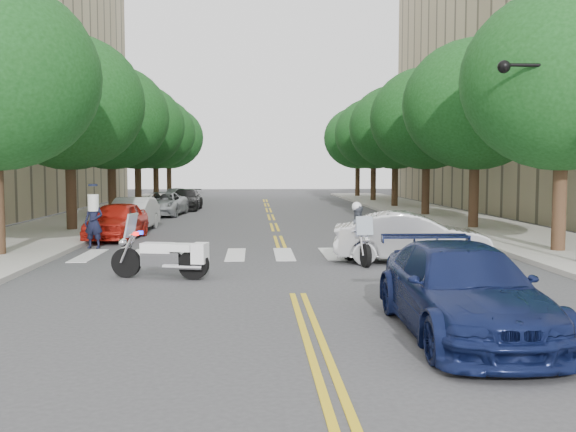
{
  "coord_description": "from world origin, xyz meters",
  "views": [
    {
      "loc": [
        -0.96,
        -13.97,
        2.79
      ],
      "look_at": [
        0.09,
        5.74,
        1.3
      ],
      "focal_mm": 40.0,
      "sensor_mm": 36.0,
      "label": 1
    }
  ],
  "objects": [
    {
      "name": "sedan_blue",
      "position": [
        2.5,
        -3.6,
        0.75
      ],
      "size": [
        2.14,
        5.18,
        1.5
      ],
      "primitive_type": "imported",
      "rotation": [
        0.0,
        0.0,
        -0.01
      ],
      "color": "#101A46",
      "rests_on": "ground"
    },
    {
      "name": "parked_car_a",
      "position": [
        -6.3,
        11.2,
        0.74
      ],
      "size": [
        2.07,
        4.44,
        1.47
      ],
      "primitive_type": "imported",
      "rotation": [
        0.0,
        0.0,
        -0.08
      ],
      "color": "red",
      "rests_on": "ground"
    },
    {
      "name": "tree_r_0",
      "position": [
        8.8,
        6.0,
        5.55
      ],
      "size": [
        6.4,
        6.4,
        8.45
      ],
      "color": "#382316",
      "rests_on": "ground"
    },
    {
      "name": "tree_l_2",
      "position": [
        -8.8,
        22.0,
        5.55
      ],
      "size": [
        6.4,
        6.4,
        8.45
      ],
      "color": "#382316",
      "rests_on": "ground"
    },
    {
      "name": "tree_r_4",
      "position": [
        8.8,
        38.0,
        5.55
      ],
      "size": [
        6.4,
        6.4,
        8.45
      ],
      "color": "#382316",
      "rests_on": "ground"
    },
    {
      "name": "tree_l_5",
      "position": [
        -8.8,
        46.0,
        5.55
      ],
      "size": [
        6.4,
        6.4,
        8.45
      ],
      "color": "#382316",
      "rests_on": "ground"
    },
    {
      "name": "ground",
      "position": [
        0.0,
        0.0,
        0.0
      ],
      "size": [
        140.0,
        140.0,
        0.0
      ],
      "primitive_type": "plane",
      "color": "#38383A",
      "rests_on": "ground"
    },
    {
      "name": "sidewalk_left",
      "position": [
        -9.5,
        22.0,
        0.07
      ],
      "size": [
        5.0,
        60.0,
        0.15
      ],
      "primitive_type": "cube",
      "color": "#9E9991",
      "rests_on": "ground"
    },
    {
      "name": "parked_car_b",
      "position": [
        -6.3,
        14.5,
        0.73
      ],
      "size": [
        1.8,
        4.53,
        1.47
      ],
      "primitive_type": "imported",
      "rotation": [
        0.0,
        0.0,
        -0.06
      ],
      "color": "silver",
      "rests_on": "ground"
    },
    {
      "name": "tree_r_1",
      "position": [
        8.8,
        14.0,
        5.55
      ],
      "size": [
        6.4,
        6.4,
        8.45
      ],
      "color": "#382316",
      "rests_on": "ground"
    },
    {
      "name": "motorcycle_police",
      "position": [
        2.02,
        4.55,
        0.8
      ],
      "size": [
        0.83,
        2.21,
        1.8
      ],
      "rotation": [
        0.0,
        0.0,
        3.3
      ],
      "color": "black",
      "rests_on": "ground"
    },
    {
      "name": "parked_car_c",
      "position": [
        -6.26,
        23.5,
        0.69
      ],
      "size": [
        2.65,
        5.11,
        1.38
      ],
      "primitive_type": "imported",
      "rotation": [
        0.0,
        0.0,
        -0.08
      ],
      "color": "#95989C",
      "rests_on": "ground"
    },
    {
      "name": "officer_standing",
      "position": [
        -6.5,
        8.44,
        0.9
      ],
      "size": [
        0.72,
        0.54,
        1.8
      ],
      "primitive_type": "imported",
      "rotation": [
        0.0,
        0.0,
        -0.18
      ],
      "color": "black",
      "rests_on": "ground"
    },
    {
      "name": "motorcycle_parked",
      "position": [
        -3.12,
        2.13,
        0.57
      ],
      "size": [
        2.52,
        0.97,
        1.64
      ],
      "rotation": [
        0.0,
        0.0,
        1.35
      ],
      "color": "black",
      "rests_on": "ground"
    },
    {
      "name": "parked_car_e",
      "position": [
        -6.3,
        30.31,
        0.74
      ],
      "size": [
        1.77,
        4.36,
        1.48
      ],
      "primitive_type": "imported",
      "rotation": [
        0.0,
        0.0,
        0.0
      ],
      "color": "#A6A7AC",
      "rests_on": "ground"
    },
    {
      "name": "tree_r_2",
      "position": [
        8.8,
        22.0,
        5.55
      ],
      "size": [
        6.4,
        6.4,
        8.45
      ],
      "color": "#382316",
      "rests_on": "ground"
    },
    {
      "name": "tree_l_1",
      "position": [
        -8.8,
        14.0,
        5.55
      ],
      "size": [
        6.4,
        6.4,
        8.45
      ],
      "color": "#382316",
      "rests_on": "ground"
    },
    {
      "name": "tree_l_3",
      "position": [
        -8.8,
        30.0,
        5.55
      ],
      "size": [
        6.4,
        6.4,
        8.45
      ],
      "color": "#382316",
      "rests_on": "ground"
    },
    {
      "name": "tree_l_4",
      "position": [
        -8.8,
        38.0,
        5.55
      ],
      "size": [
        6.4,
        6.4,
        8.45
      ],
      "color": "#382316",
      "rests_on": "ground"
    },
    {
      "name": "convertible",
      "position": [
        3.64,
        4.5,
        0.74
      ],
      "size": [
        4.71,
        2.26,
        1.49
      ],
      "primitive_type": "imported",
      "rotation": [
        0.0,
        0.0,
        1.41
      ],
      "color": "silver",
      "rests_on": "ground"
    },
    {
      "name": "tree_r_5",
      "position": [
        8.8,
        46.0,
        5.55
      ],
      "size": [
        6.4,
        6.4,
        8.45
      ],
      "color": "#382316",
      "rests_on": "ground"
    },
    {
      "name": "parked_car_d",
      "position": [
        -5.45,
        28.5,
        0.69
      ],
      "size": [
        2.03,
        4.79,
        1.38
      ],
      "primitive_type": "imported",
      "rotation": [
        0.0,
        0.0,
        -0.02
      ],
      "color": "black",
      "rests_on": "ground"
    },
    {
      "name": "tree_r_3",
      "position": [
        8.8,
        30.0,
        5.55
      ],
      "size": [
        6.4,
        6.4,
        8.45
      ],
      "color": "#382316",
      "rests_on": "ground"
    },
    {
      "name": "traffic_signal_pole",
      "position": [
        7.72,
        3.5,
        3.72
      ],
      "size": [
        2.82,
        0.42,
        6.0
      ],
      "color": "black",
      "rests_on": "ground"
    },
    {
      "name": "sidewalk_right",
      "position": [
        9.5,
        22.0,
        0.07
      ],
      "size": [
        5.0,
        60.0,
        0.15
      ],
      "primitive_type": "cube",
      "color": "#9E9991",
      "rests_on": "ground"
    }
  ]
}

